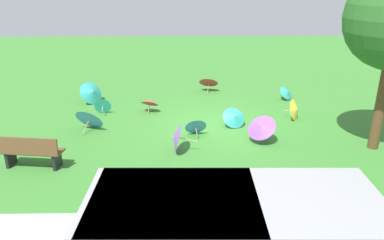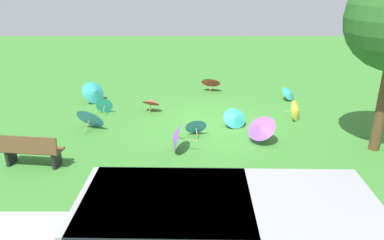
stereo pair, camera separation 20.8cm
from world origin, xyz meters
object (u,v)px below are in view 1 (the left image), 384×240
parasol_teal_3 (287,92)px  parasol_red_0 (150,102)px  parasol_purple_1 (176,137)px  parasol_yellow_0 (296,110)px  parasol_blue_1 (195,126)px  parasol_teal_4 (103,105)px  parasol_red_2 (209,81)px  park_bench (31,152)px  parasol_teal_1 (92,92)px  parasol_purple_0 (261,126)px  van_dark (222,231)px  parasol_teal_2 (234,117)px  parasol_blue_0 (90,118)px

parasol_teal_3 → parasol_red_0: (5.43, 1.33, 0.07)m
parasol_purple_1 → parasol_teal_3: (-4.40, -4.67, -0.13)m
parasol_yellow_0 → parasol_blue_1: size_ratio=1.09×
parasol_teal_4 → parasol_red_2: size_ratio=0.67×
park_bench → parasol_purple_1: 3.84m
parasol_teal_1 → parasol_teal_4: (-0.65, 1.19, -0.14)m
parasol_purple_1 → parasol_blue_1: bearing=-116.5°
parasol_yellow_0 → parasol_blue_1: (3.53, 1.27, -0.06)m
park_bench → parasol_purple_1: size_ratio=1.86×
parasol_purple_0 → van_dark: bearing=72.5°
parasol_teal_1 → parasol_blue_1: bearing=141.2°
van_dark → parasol_teal_2: bearing=-99.1°
parasol_red_0 → parasol_yellow_0: bearing=170.1°
parasol_purple_0 → parasol_red_0: bearing=-37.9°
parasol_teal_4 → parasol_yellow_0: 6.90m
parasol_teal_1 → parasol_blue_0: size_ratio=1.04×
parasol_purple_1 → parasol_red_0: (1.03, -3.34, -0.06)m
park_bench → parasol_purple_0: 6.43m
parasol_purple_1 → parasol_red_2: size_ratio=0.94×
parasol_blue_0 → parasol_red_2: bearing=-133.7°
van_dark → parasol_blue_0: van_dark is taller
parasol_teal_4 → parasol_red_0: parasol_teal_4 is taller
park_bench → parasol_purple_0: size_ratio=1.41×
parasol_purple_1 → parasol_blue_1: parasol_purple_1 is taller
parasol_teal_4 → parasol_blue_0: 1.55m
van_dark → parasol_blue_0: bearing=-60.2°
park_bench → parasol_teal_4: 4.23m
parasol_teal_1 → parasol_yellow_0: bearing=165.5°
parasol_purple_0 → parasol_teal_3: bearing=-114.5°
parasol_teal_3 → van_dark: bearing=69.4°
parasol_teal_4 → van_dark: bearing=114.3°
parasol_teal_4 → parasol_yellow_0: parasol_yellow_0 is taller
parasol_purple_1 → parasol_yellow_0: (-4.12, -2.45, -0.07)m
parasol_teal_3 → parasol_teal_4: (7.14, 1.48, -0.01)m
parasol_purple_1 → parasol_red_0: parasol_purple_1 is taller
parasol_teal_3 → parasol_yellow_0: parasol_yellow_0 is taller
parasol_teal_2 → parasol_red_0: size_ratio=1.17×
park_bench → parasol_yellow_0: park_bench is taller
parasol_purple_0 → parasol_teal_4: parasol_purple_0 is taller
parasol_teal_3 → parasol_red_2: (3.10, -1.29, 0.12)m
park_bench → parasol_red_2: (-5.02, -6.88, -0.03)m
parasol_purple_0 → parasol_teal_2: 1.43m
parasol_teal_1 → parasol_purple_0: bearing=147.2°
park_bench → parasol_teal_4: (-0.99, -4.11, -0.16)m
parasol_purple_0 → parasol_teal_4: 5.89m
parasol_purple_1 → parasol_blue_0: parasol_purple_1 is taller
parasol_blue_0 → parasol_yellow_0: bearing=-173.5°
parasol_teal_1 → parasol_teal_4: parasol_teal_1 is taller
parasol_yellow_0 → parasol_purple_1: bearing=30.7°
parasol_teal_1 → parasol_red_2: size_ratio=1.22×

